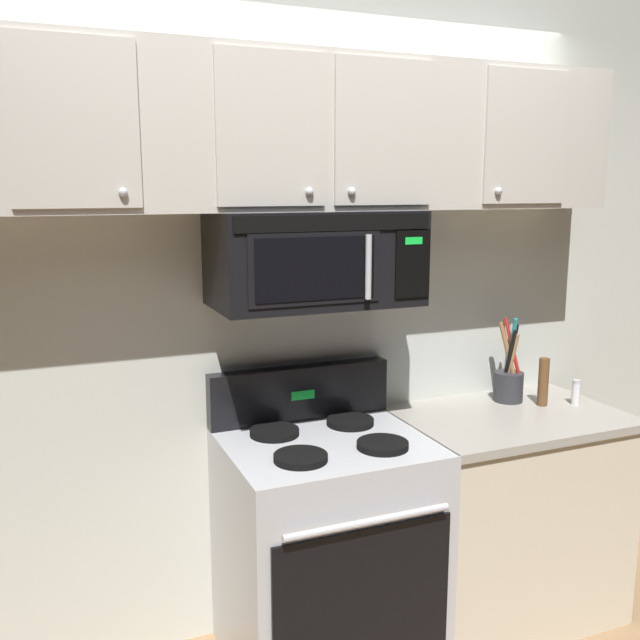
{
  "coord_description": "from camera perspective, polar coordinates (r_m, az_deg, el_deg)",
  "views": [
    {
      "loc": [
        -0.99,
        -1.89,
        1.84
      ],
      "look_at": [
        0.0,
        0.49,
        1.35
      ],
      "focal_mm": 39.74,
      "sensor_mm": 36.0,
      "label": 1
    }
  ],
  "objects": [
    {
      "name": "back_wall",
      "position": [
        2.9,
        -2.27,
        1.02
      ],
      "size": [
        5.2,
        0.1,
        2.7
      ],
      "primitive_type": "cube",
      "color": "silver",
      "rests_on": "ground_plane"
    },
    {
      "name": "stove_range",
      "position": [
        2.87,
        0.53,
        -17.84
      ],
      "size": [
        0.76,
        0.69,
        1.12
      ],
      "color": "#B7BABF",
      "rests_on": "ground_plane"
    },
    {
      "name": "over_range_microwave",
      "position": [
        2.64,
        -0.43,
        5.0
      ],
      "size": [
        0.76,
        0.43,
        0.35
      ],
      "color": "black"
    },
    {
      "name": "upper_cabinets",
      "position": [
        2.66,
        -0.7,
        14.75
      ],
      "size": [
        2.5,
        0.36,
        0.55
      ],
      "color": "#BCB7AD"
    },
    {
      "name": "counter_segment",
      "position": [
        3.26,
        14.66,
        -14.79
      ],
      "size": [
        0.93,
        0.65,
        0.9
      ],
      "color": "beige",
      "rests_on": "ground_plane"
    },
    {
      "name": "utensil_crock_charcoal",
      "position": [
        3.25,
        14.96,
        -4.61
      ],
      "size": [
        0.13,
        0.13,
        0.38
      ],
      "color": "#2D2D33",
      "rests_on": "counter_segment"
    },
    {
      "name": "salt_shaker",
      "position": [
        3.29,
        19.92,
        -5.51
      ],
      "size": [
        0.04,
        0.04,
        0.11
      ],
      "color": "white",
      "rests_on": "counter_segment"
    },
    {
      "name": "pepper_mill",
      "position": [
        3.22,
        17.54,
        -4.78
      ],
      "size": [
        0.04,
        0.04,
        0.21
      ],
      "primitive_type": "cylinder",
      "color": "brown",
      "rests_on": "counter_segment"
    }
  ]
}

